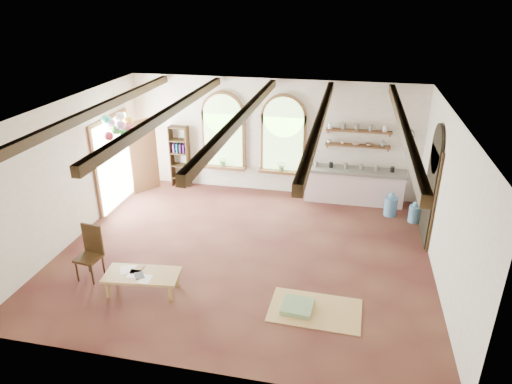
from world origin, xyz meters
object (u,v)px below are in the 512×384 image
(side_chair, at_px, (90,263))
(kitchen_counter, at_px, (354,185))
(balloon_cluster, at_px, (117,126))
(coffee_table, at_px, (142,276))

(side_chair, bearing_deg, kitchen_counter, 43.08)
(side_chair, distance_m, balloon_cluster, 3.51)
(coffee_table, relative_size, balloon_cluster, 1.30)
(kitchen_counter, distance_m, balloon_cluster, 6.31)
(kitchen_counter, relative_size, balloon_cluster, 2.35)
(kitchen_counter, bearing_deg, coffee_table, -127.76)
(kitchen_counter, xyz_separation_m, coffee_table, (-3.87, -5.00, -0.12))
(kitchen_counter, xyz_separation_m, balloon_cluster, (-5.71, -1.95, 1.86))
(coffee_table, xyz_separation_m, balloon_cluster, (-1.83, 3.05, 1.98))
(coffee_table, height_order, side_chair, side_chair)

